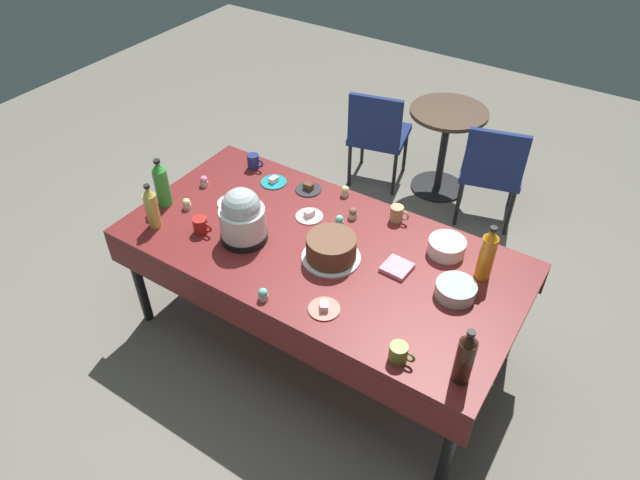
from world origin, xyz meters
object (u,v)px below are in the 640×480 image
Objects in this scene: cupcake_cocoa at (339,221)px; cupcake_berry at (187,204)px; cupcake_mint at (345,191)px; soda_bottle_orange_juice at (487,254)px; dessert_plate_charcoal at (308,188)px; soda_bottle_lime_soda at (162,184)px; cupcake_vanilla at (353,213)px; coffee_mug_red at (201,225)px; soda_bottle_cola at (465,357)px; dessert_plate_coral at (324,308)px; potluck_table at (320,255)px; coffee_mug_navy at (254,162)px; dessert_plate_cream at (232,202)px; dessert_plate_teal at (274,181)px; cupcake_lemon at (263,294)px; frosted_layer_cake at (331,249)px; coffee_mug_tan at (397,214)px; soda_bottle_ginger_ale at (152,207)px; ceramic_snack_bowl at (447,247)px; maroon_chair_right at (493,168)px; glass_salad_bowl at (456,290)px; dessert_plate_white at (309,215)px; round_cafe_table at (445,136)px; coffee_mug_olive at (399,353)px; slow_cooker at (242,217)px; cupcake_rose at (204,181)px; maroon_chair_left at (378,132)px.

cupcake_berry is at bearing -157.24° from cupcake_cocoa.
cupcake_mint is 0.99m from soda_bottle_orange_juice.
soda_bottle_lime_soda reaches higher than dessert_plate_charcoal.
coffee_mug_red is (-0.65, -0.57, 0.01)m from cupcake_vanilla.
cupcake_cocoa is 0.22× the size of soda_bottle_cola.
soda_bottle_cola reaches higher than coffee_mug_red.
dessert_plate_charcoal is at bearing 128.18° from dessert_plate_coral.
coffee_mug_navy is (-0.78, 0.42, 0.11)m from potluck_table.
dessert_plate_cream is 1.08× the size of dessert_plate_teal.
cupcake_lemon is (0.33, -0.89, 0.02)m from dessert_plate_charcoal.
cupcake_vanilla and cupcake_cocoa have the same top height.
cupcake_berry is (-0.95, -0.09, -0.04)m from frosted_layer_cake.
coffee_mug_tan is 1.02m from coffee_mug_navy.
cupcake_cocoa is 0.55× the size of coffee_mug_red.
soda_bottle_ginger_ale is 2.37× the size of coffee_mug_navy.
soda_bottle_cola reaches higher than soda_bottle_ginger_ale.
cupcake_berry is at bearing -152.37° from cupcake_vanilla.
cupcake_cocoa is at bearing 148.17° from soda_bottle_cola.
cupcake_vanilla is at bearing 27.63° from cupcake_berry.
frosted_layer_cake is 0.37m from cupcake_vanilla.
soda_bottle_ginger_ale is at bearing -162.70° from frosted_layer_cake.
maroon_chair_right reaches higher than ceramic_snack_bowl.
soda_bottle_ginger_ale reaches higher than glass_salad_bowl.
dessert_plate_coral is 0.73m from dessert_plate_white.
dessert_plate_teal is at bearing 123.53° from cupcake_lemon.
cupcake_lemon is 0.21× the size of soda_bottle_orange_juice.
soda_bottle_ginger_ale is at bearing -155.25° from ceramic_snack_bowl.
potluck_table is 0.51m from cupcake_mint.
glass_salad_bowl is 1.17× the size of dessert_plate_cream.
ceramic_snack_bowl is 2.96× the size of cupcake_berry.
cupcake_vanilla is 0.57× the size of coffee_mug_navy.
dessert_plate_charcoal is 0.38m from cupcake_vanilla.
cupcake_lemon is at bearing -138.71° from soda_bottle_orange_juice.
soda_bottle_orange_juice reaches higher than dessert_plate_charcoal.
dessert_plate_white is (-0.46, 0.56, 0.00)m from dessert_plate_coral.
glass_salad_bowl is 0.64m from coffee_mug_tan.
coffee_mug_navy is 1.67m from round_cafe_table.
frosted_layer_cake is 1.10m from soda_bottle_lime_soda.
dessert_plate_charcoal is at bearing 13.22° from dessert_plate_teal.
soda_bottle_cola is 2.46× the size of coffee_mug_olive.
glass_salad_bowl is at bearing -12.50° from dessert_plate_teal.
dessert_plate_coral is (0.17, -0.33, -0.06)m from frosted_layer_cake.
slow_cooker reaches higher than cupcake_rose.
glass_salad_bowl is 1.74× the size of coffee_mug_tan.
maroon_chair_left is (0.25, 1.25, -0.31)m from coffee_mug_navy.
dessert_plate_coral is at bearing -51.82° from dessert_plate_charcoal.
slow_cooker reaches higher than dessert_plate_white.
dessert_plate_charcoal is 0.74m from cupcake_berry.
cupcake_mint is 1.00× the size of cupcake_berry.
soda_bottle_orange_juice is (1.40, -0.09, 0.14)m from dessert_plate_teal.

